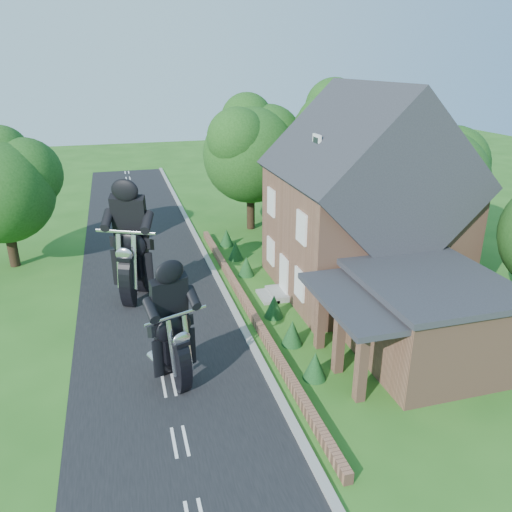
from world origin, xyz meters
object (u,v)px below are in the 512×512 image
object	(u,v)px
house	(363,207)
annex	(424,318)
garden_wall	(247,306)
motorcycle_lead	(174,366)
motorcycle_follow	(136,282)

from	to	relation	value
house	annex	size ratio (longest dim) A/B	1.45
garden_wall	motorcycle_lead	bearing A→B (deg)	-129.74
annex	motorcycle_lead	xyz separation A→B (m)	(-9.63, 0.92, -1.03)
house	annex	world-z (taller)	house
house	motorcycle_lead	distance (m)	12.36
garden_wall	house	xyz separation A→B (m)	(6.19, 1.00, 4.14)
house	annex	bearing A→B (deg)	-95.24
house	motorcycle_lead	xyz separation A→B (m)	(-10.25, -5.88, -3.61)
garden_wall	house	size ratio (longest dim) A/B	2.15
motorcycle_follow	motorcycle_lead	bearing A→B (deg)	123.64
annex	house	bearing A→B (deg)	84.76
garden_wall	motorcycle_lead	world-z (taller)	motorcycle_lead
garden_wall	motorcycle_follow	bearing A→B (deg)	152.64
house	motorcycle_lead	bearing A→B (deg)	-150.15
garden_wall	motorcycle_follow	distance (m)	5.68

